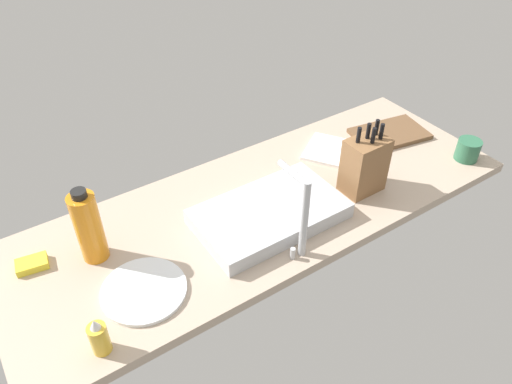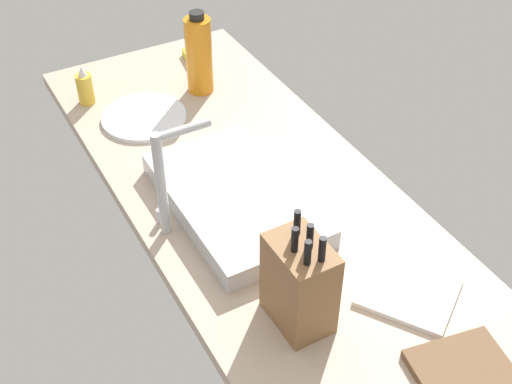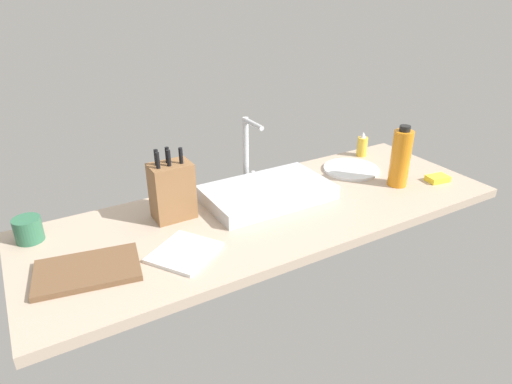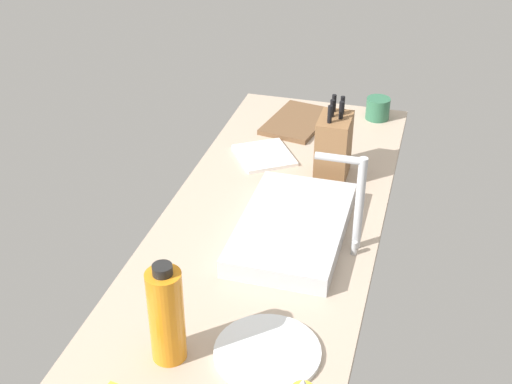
{
  "view_description": "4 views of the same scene",
  "coord_description": "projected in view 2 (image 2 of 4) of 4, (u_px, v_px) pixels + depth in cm",
  "views": [
    {
      "loc": [
        73.89,
        105.48,
        113.46
      ],
      "look_at": [
        3.43,
        -0.0,
        9.98
      ],
      "focal_mm": 34.46,
      "sensor_mm": 36.0,
      "label": 1
    },
    {
      "loc": [
        -108.94,
        64.27,
        115.36
      ],
      "look_at": [
        -1.43,
        4.79,
        10.89
      ],
      "focal_mm": 48.19,
      "sensor_mm": 36.0,
      "label": 2
    },
    {
      "loc": [
        -78.72,
        -124.46,
        82.37
      ],
      "look_at": [
        -4.84,
        2.55,
        10.68
      ],
      "focal_mm": 31.44,
      "sensor_mm": 36.0,
      "label": 3
    },
    {
      "loc": [
        161.17,
        41.33,
        117.02
      ],
      "look_at": [
        -1.23,
        -4.11,
        13.16
      ],
      "focal_mm": 48.74,
      "sensor_mm": 36.0,
      "label": 4
    }
  ],
  "objects": [
    {
      "name": "countertop_slab",
      "position": [
        270.0,
        211.0,
        1.7
      ],
      "size": [
        177.89,
        63.83,
        3.5
      ],
      "primitive_type": "cube",
      "color": "tan",
      "rests_on": "ground"
    },
    {
      "name": "sink_basin",
      "position": [
        235.0,
        199.0,
        1.66
      ],
      "size": [
        48.22,
        28.68,
        5.46
      ],
      "primitive_type": "cube",
      "color": "#B7BABF",
      "rests_on": "countertop_slab"
    },
    {
      "name": "faucet",
      "position": [
        166.0,
        175.0,
        1.52
      ],
      "size": [
        5.5,
        13.81,
        27.9
      ],
      "color": "#B7BABF",
      "rests_on": "countertop_slab"
    },
    {
      "name": "knife_block",
      "position": [
        299.0,
        283.0,
        1.35
      ],
      "size": [
        14.39,
        10.12,
        26.09
      ],
      "rotation": [
        0.0,
        0.0,
        0.01
      ],
      "color": "brown",
      "rests_on": "countertop_slab"
    },
    {
      "name": "soap_bottle",
      "position": [
        85.0,
        88.0,
        2.01
      ],
      "size": [
        4.86,
        4.86,
        11.94
      ],
      "color": "gold",
      "rests_on": "countertop_slab"
    },
    {
      "name": "water_bottle",
      "position": [
        199.0,
        55.0,
        2.02
      ],
      "size": [
        7.9,
        7.9,
        25.44
      ],
      "color": "orange",
      "rests_on": "countertop_slab"
    },
    {
      "name": "dinner_plate",
      "position": [
        144.0,
        117.0,
        1.97
      ],
      "size": [
        24.41,
        24.41,
        1.2
      ],
      "primitive_type": "cylinder",
      "color": "white",
      "rests_on": "countertop_slab"
    },
    {
      "name": "dish_towel",
      "position": [
        409.0,
        292.0,
        1.47
      ],
      "size": [
        25.78,
        25.22,
        1.2
      ],
      "primitive_type": "cube",
      "rotation": [
        0.0,
        0.0,
        0.59
      ],
      "color": "white",
      "rests_on": "countertop_slab"
    },
    {
      "name": "dish_sponge",
      "position": [
        195.0,
        56.0,
        2.23
      ],
      "size": [
        9.83,
        7.33,
        2.4
      ],
      "primitive_type": "cube",
      "rotation": [
        0.0,
        0.0,
        -0.16
      ],
      "color": "yellow",
      "rests_on": "countertop_slab"
    }
  ]
}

